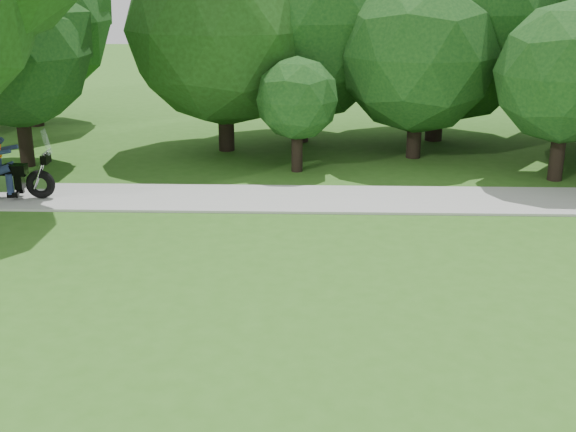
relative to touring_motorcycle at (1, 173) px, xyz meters
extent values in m
plane|color=#33661D|center=(9.12, -7.73, -0.69)|extent=(100.00, 100.00, 0.00)
cube|color=#A5A59F|center=(9.12, 0.27, -0.66)|extent=(60.00, 2.20, 0.06)
cylinder|color=black|center=(11.50, 7.16, 0.21)|extent=(0.56, 0.56, 1.80)
sphere|color=#113913|center=(11.50, 7.16, 3.45)|extent=(7.22, 7.22, 7.22)
cylinder|color=black|center=(13.94, 2.29, 0.12)|extent=(0.38, 0.38, 1.62)
sphere|color=#113913|center=(13.94, 2.29, 2.12)|extent=(3.68, 3.68, 3.68)
cylinder|color=black|center=(4.81, 5.49, 0.21)|extent=(0.49, 0.49, 1.80)
sphere|color=#1F4112|center=(4.81, 5.49, 3.00)|extent=(5.83, 5.83, 5.83)
cylinder|color=black|center=(-2.52, 9.16, 0.21)|extent=(0.49, 0.49, 1.80)
sphere|color=#113913|center=(-2.52, 9.16, 3.01)|extent=(5.84, 5.84, 5.84)
cylinder|color=black|center=(10.50, 4.71, 0.08)|extent=(0.43, 0.43, 1.54)
sphere|color=#113913|center=(10.50, 4.71, 2.35)|extent=(4.61, 4.61, 4.61)
cylinder|color=black|center=(7.09, 6.84, 0.21)|extent=(0.52, 0.52, 1.80)
sphere|color=#113913|center=(7.09, 6.84, 3.22)|extent=(6.48, 6.48, 6.48)
cylinder|color=black|center=(-0.67, 3.36, 0.21)|extent=(0.40, 0.40, 1.80)
sphere|color=#113913|center=(-0.67, 3.36, 2.42)|extent=(4.05, 4.05, 4.05)
cylinder|color=black|center=(7.05, 3.00, -0.05)|extent=(0.31, 0.31, 1.28)
sphere|color=#113913|center=(7.05, 3.00, 1.33)|extent=(2.28, 2.28, 2.28)
torus|color=black|center=(0.93, 0.03, -0.28)|extent=(0.72, 0.23, 0.71)
cube|color=black|center=(-0.05, 0.00, -0.23)|extent=(1.14, 0.28, 0.32)
cube|color=silver|center=(0.11, 0.00, -0.23)|extent=(0.50, 0.36, 0.40)
cube|color=black|center=(0.36, 0.01, 0.08)|extent=(0.54, 0.32, 0.26)
cylinder|color=silver|center=(0.97, 0.03, 0.08)|extent=(0.40, 0.06, 0.91)
cylinder|color=silver|center=(1.14, 0.04, 0.51)|extent=(0.06, 0.65, 0.04)
camera|label=1|loc=(7.40, -16.48, 4.48)|focal=45.00mm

